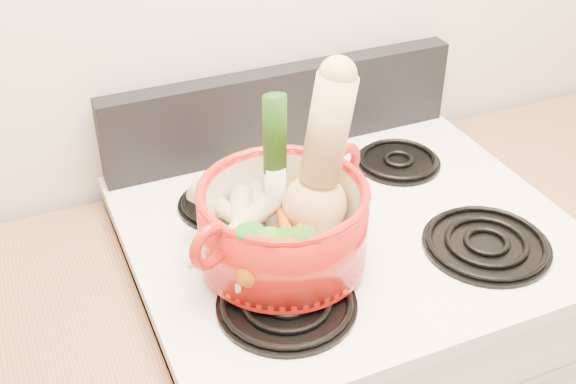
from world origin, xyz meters
name	(u,v)px	position (x,y,z in m)	size (l,w,h in m)	color
cooktop	(347,229)	(0.00, 1.40, 0.93)	(0.78, 0.67, 0.03)	white
control_backsplash	(283,109)	(0.00, 1.70, 1.04)	(0.76, 0.05, 0.18)	black
burner_front_left	(287,302)	(-0.19, 1.24, 0.96)	(0.22, 0.22, 0.02)	black
burner_front_right	(487,243)	(0.19, 1.24, 0.96)	(0.22, 0.22, 0.02)	black
burner_back_left	(224,202)	(-0.19, 1.54, 0.96)	(0.17, 0.17, 0.02)	black
burner_back_right	(398,160)	(0.19, 1.54, 0.96)	(0.17, 0.17, 0.02)	black
dutch_oven	(283,225)	(-0.16, 1.33, 1.04)	(0.28, 0.28, 0.14)	#AE150E
pot_handle_left	(210,246)	(-0.30, 1.27, 1.08)	(0.08, 0.08, 0.02)	#AE150E
pot_handle_right	(345,164)	(-0.01, 1.40, 1.08)	(0.08, 0.08, 0.02)	#AE150E
squash	(327,155)	(-0.07, 1.35, 1.14)	(0.12, 0.12, 0.28)	tan
leek	(275,160)	(-0.14, 1.39, 1.12)	(0.04, 0.04, 0.25)	silver
ginger	(266,208)	(-0.15, 1.41, 1.02)	(0.08, 0.06, 0.04)	#D0BA80
parsnip_0	(251,225)	(-0.20, 1.38, 1.02)	(0.04, 0.04, 0.23)	beige
parsnip_1	(240,238)	(-0.23, 1.34, 1.03)	(0.05, 0.05, 0.22)	beige
parsnip_2	(236,215)	(-0.21, 1.40, 1.03)	(0.04, 0.04, 0.20)	beige
parsnip_3	(232,230)	(-0.24, 1.35, 1.04)	(0.04, 0.04, 0.19)	beige
carrot_0	(285,250)	(-0.17, 1.30, 1.01)	(0.03, 0.03, 0.15)	#C54109
carrot_1	(279,255)	(-0.18, 1.29, 1.02)	(0.03, 0.03, 0.14)	#CD450A
carrot_2	(289,239)	(-0.16, 1.30, 1.03)	(0.04, 0.04, 0.19)	#D34D0A
carrot_3	(275,251)	(-0.19, 1.28, 1.03)	(0.03, 0.03, 0.16)	#DA650A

